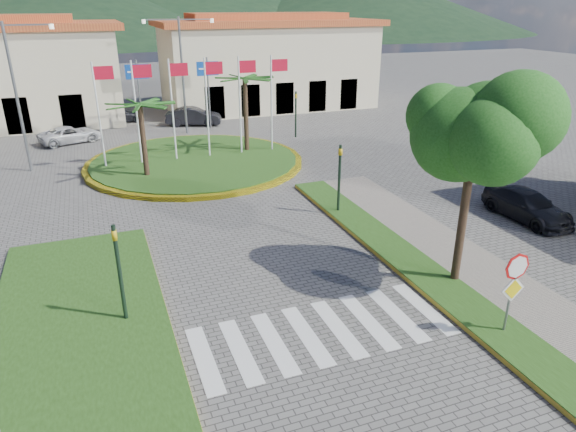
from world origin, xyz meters
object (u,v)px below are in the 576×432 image
object	(u,v)px
white_van	(70,135)
car_side_right	(527,205)
roundabout_island	(195,161)
car_dark_a	(118,115)
stop_sign	(514,281)
car_dark_b	(194,116)
deciduous_tree	(475,134)

from	to	relation	value
white_van	car_side_right	distance (m)	28.62
roundabout_island	car_dark_a	world-z (taller)	roundabout_island
stop_sign	car_dark_b	world-z (taller)	stop_sign
roundabout_island	car_side_right	bearing A→B (deg)	-48.32
deciduous_tree	car_dark_a	bearing A→B (deg)	106.38
stop_sign	car_dark_b	size ratio (longest dim) A/B	0.63
roundabout_island	deciduous_tree	world-z (taller)	deciduous_tree
stop_sign	roundabout_island	bearing A→B (deg)	103.73
car_dark_b	stop_sign	bearing A→B (deg)	-157.45
car_side_right	stop_sign	bearing A→B (deg)	-139.15
car_dark_b	deciduous_tree	bearing A→B (deg)	-155.61
roundabout_island	stop_sign	xyz separation A→B (m)	(4.90, -20.04, 1.62)
car_side_right	white_van	bearing A→B (deg)	129.49
car_dark_a	car_side_right	bearing A→B (deg)	-161.30
stop_sign	car_side_right	distance (m)	9.74
stop_sign	car_dark_a	distance (m)	34.48
car_dark_a	car_side_right	size ratio (longest dim) A/B	0.87
roundabout_island	car_side_right	world-z (taller)	roundabout_island
roundabout_island	stop_sign	size ratio (longest dim) A/B	4.79
deciduous_tree	car_dark_b	bearing A→B (deg)	97.28
deciduous_tree	stop_sign	bearing A→B (deg)	-101.18
stop_sign	deciduous_tree	bearing A→B (deg)	78.82
roundabout_island	white_van	bearing A→B (deg)	130.90
white_van	car_side_right	xyz separation A→B (m)	(18.93, -21.47, 0.07)
white_van	car_side_right	world-z (taller)	car_side_right
deciduous_tree	car_dark_b	world-z (taller)	deciduous_tree
deciduous_tree	car_dark_b	xyz separation A→B (m)	(-3.50, 27.39, -4.49)
deciduous_tree	car_dark_b	distance (m)	27.98
stop_sign	car_side_right	bearing A→B (deg)	42.76
roundabout_island	car_dark_a	size ratio (longest dim) A/B	3.36
deciduous_tree	car_side_right	bearing A→B (deg)	28.49
white_van	deciduous_tree	bearing A→B (deg)	-173.11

